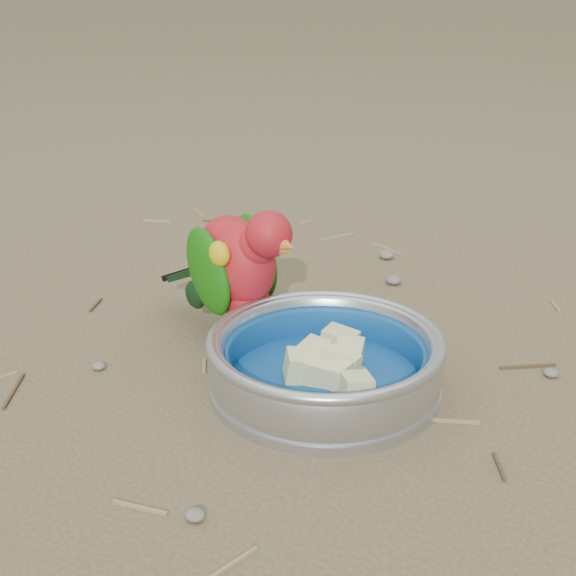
% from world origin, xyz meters
% --- Properties ---
extents(ground, '(60.00, 60.00, 0.00)m').
position_xyz_m(ground, '(0.00, 0.00, 0.00)').
color(ground, brown).
extents(food_bowl, '(0.23, 0.23, 0.02)m').
position_xyz_m(food_bowl, '(0.05, -0.05, 0.01)').
color(food_bowl, '#B2B2BA').
rests_on(food_bowl, ground).
extents(bowl_wall, '(0.23, 0.23, 0.04)m').
position_xyz_m(bowl_wall, '(0.05, -0.05, 0.04)').
color(bowl_wall, '#B2B2BA').
rests_on(bowl_wall, food_bowl).
extents(fruit_wedges, '(0.14, 0.14, 0.03)m').
position_xyz_m(fruit_wedges, '(0.05, -0.05, 0.03)').
color(fruit_wedges, beige).
rests_on(fruit_wedges, food_bowl).
extents(lory_parrot, '(0.21, 0.16, 0.16)m').
position_xyz_m(lory_parrot, '(-0.08, 0.02, 0.08)').
color(lory_parrot, '#AD161F').
rests_on(lory_parrot, ground).
extents(ground_debris, '(0.90, 0.80, 0.01)m').
position_xyz_m(ground_debris, '(-0.00, 0.04, 0.00)').
color(ground_debris, olive).
rests_on(ground_debris, ground).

